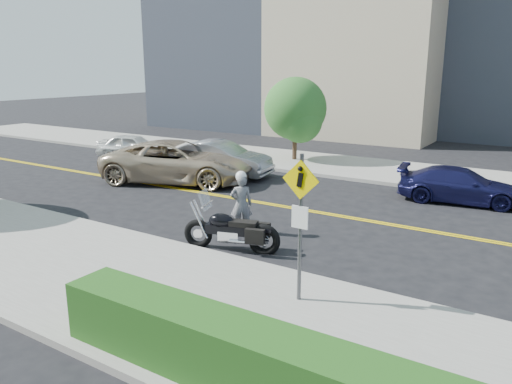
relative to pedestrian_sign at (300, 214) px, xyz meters
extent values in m
plane|color=black|center=(-4.20, 6.31, -1.96)|extent=(120.00, 120.00, 0.00)
cube|color=#9E9B91|center=(-4.20, -1.19, -1.89)|extent=(60.00, 5.00, 0.15)
cube|color=#9E9B91|center=(-4.20, 13.81, -1.89)|extent=(60.00, 5.00, 0.15)
cube|color=#235619|center=(1.80, -2.99, -1.31)|extent=(9.00, 0.90, 1.00)
cylinder|color=#4C4C51|center=(0.00, 0.01, -0.31)|extent=(0.08, 0.08, 3.00)
cube|color=#F9D800|center=(0.00, -0.02, 0.69)|extent=(0.78, 0.03, 0.78)
cube|color=white|center=(0.00, -0.02, -0.06)|extent=(0.35, 0.03, 0.45)
imported|color=#B6B5BB|center=(-3.57, 3.19, -1.09)|extent=(0.76, 0.72, 1.75)
sphere|color=white|center=(-3.57, 3.19, -0.26)|extent=(0.31, 0.31, 0.31)
imported|color=tan|center=(-9.55, 7.24, -1.09)|extent=(6.86, 4.86, 1.74)
imported|color=white|center=(-15.23, 10.20, -1.32)|extent=(4.07, 2.77, 1.29)
imported|color=#94969B|center=(-8.80, 9.17, -1.19)|extent=(4.88, 2.37, 1.54)
imported|color=#181848|center=(1.12, 10.21, -1.34)|extent=(4.49, 2.31, 1.25)
cylinder|color=#382619|center=(-7.56, 13.86, -0.23)|extent=(0.23, 0.23, 3.46)
sphere|color=#286620|center=(-7.56, 13.86, 0.74)|extent=(3.12, 3.12, 3.12)
camera|label=1|loc=(4.28, -8.30, 2.80)|focal=35.00mm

